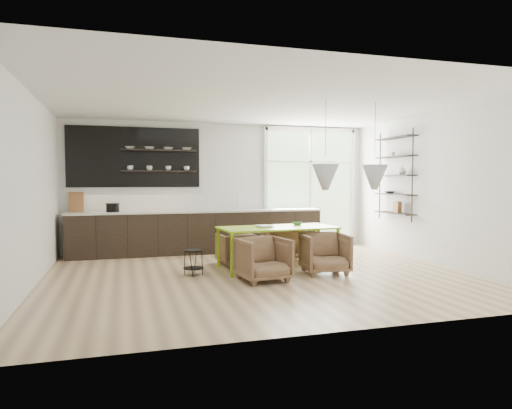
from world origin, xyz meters
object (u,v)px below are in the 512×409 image
object	(u,v)px
armchair_front_left	(263,259)
armchair_front_right	(325,253)
wire_stool	(193,259)
dining_table	(278,230)
armchair_back_right	(284,243)
armchair_back_left	(236,249)

from	to	relation	value
armchair_front_left	armchair_front_right	xyz separation A→B (m)	(1.19, 0.26, 0.00)
armchair_front_right	wire_stool	distance (m)	2.24
dining_table	wire_stool	xyz separation A→B (m)	(-1.55, -0.14, -0.43)
armchair_front_left	wire_stool	world-z (taller)	armchair_front_left
dining_table	armchair_front_right	distance (m)	0.97
dining_table	wire_stool	bearing A→B (deg)	-178.78
armchair_front_left	armchair_back_right	bearing A→B (deg)	51.98
armchair_back_right	armchair_front_left	bearing A→B (deg)	68.21
armchair_back_right	armchair_front_right	xyz separation A→B (m)	(0.20, -1.51, 0.00)
armchair_back_left	wire_stool	xyz separation A→B (m)	(-0.93, -0.78, -0.02)
dining_table	armchair_back_right	xyz separation A→B (m)	(0.44, 0.88, -0.37)
armchair_back_right	armchair_front_left	xyz separation A→B (m)	(-0.99, -1.76, 0.00)
armchair_front_left	wire_stool	bearing A→B (deg)	134.65
dining_table	armchair_front_right	size ratio (longest dim) A/B	2.81
dining_table	armchair_back_right	distance (m)	1.05
wire_stool	armchair_front_right	bearing A→B (deg)	-12.61
armchair_back_left	armchair_front_left	xyz separation A→B (m)	(0.07, -1.53, 0.05)
wire_stool	armchair_back_left	bearing A→B (deg)	40.10
dining_table	wire_stool	distance (m)	1.62
dining_table	armchair_back_right	bearing A→B (deg)	59.28
armchair_back_left	dining_table	bearing A→B (deg)	128.49
armchair_back_left	armchair_back_right	bearing A→B (deg)	-173.06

